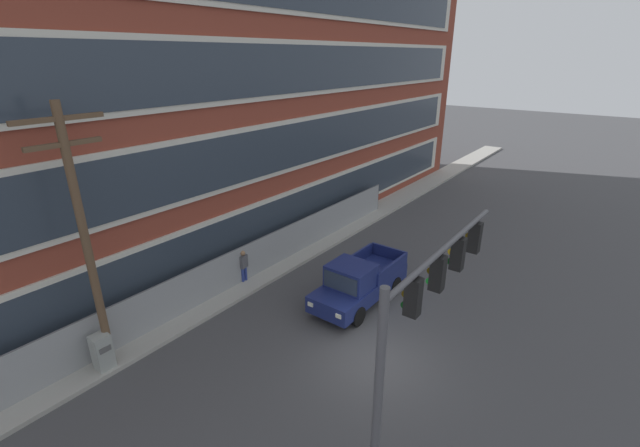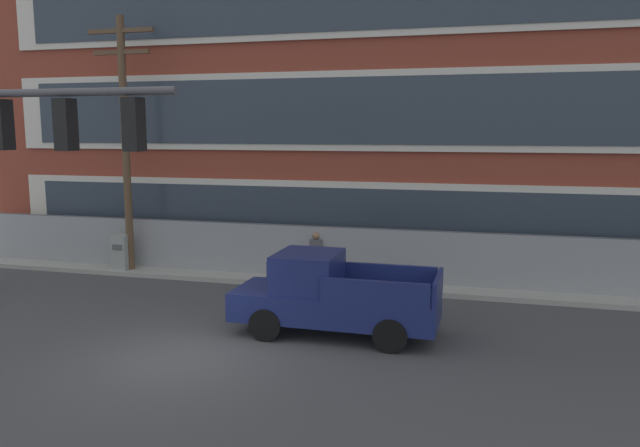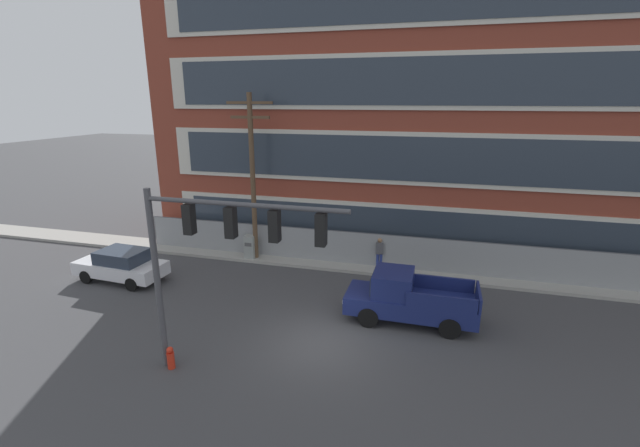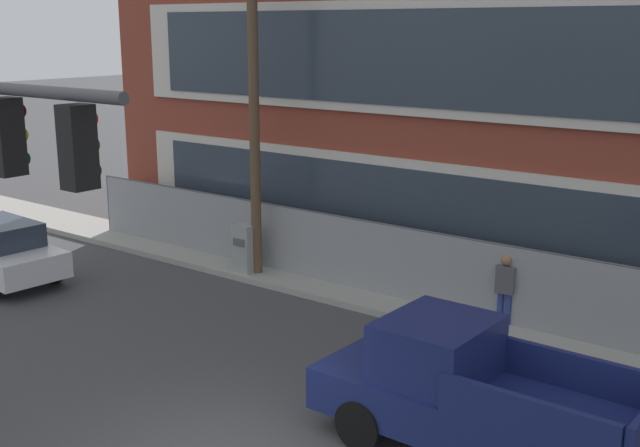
{
  "view_description": "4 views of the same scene",
  "coord_description": "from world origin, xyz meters",
  "px_view_note": "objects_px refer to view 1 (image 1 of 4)",
  "views": [
    {
      "loc": [
        -10.83,
        -5.72,
        9.96
      ],
      "look_at": [
        2.5,
        4.28,
        3.36
      ],
      "focal_mm": 24.0,
      "sensor_mm": 36.0,
      "label": 1
    },
    {
      "loc": [
        6.48,
        -12.0,
        5.05
      ],
      "look_at": [
        2.09,
        4.39,
        2.49
      ],
      "focal_mm": 35.0,
      "sensor_mm": 36.0,
      "label": 2
    },
    {
      "loc": [
        3.55,
        -13.16,
        8.51
      ],
      "look_at": [
        -0.82,
        2.92,
        3.65
      ],
      "focal_mm": 24.0,
      "sensor_mm": 36.0,
      "label": 3
    },
    {
      "loc": [
        7.83,
        -7.65,
        6.37
      ],
      "look_at": [
        -0.7,
        3.46,
        2.91
      ],
      "focal_mm": 45.0,
      "sensor_mm": 36.0,
      "label": 4
    }
  ],
  "objects_px": {
    "pedestrian_near_cabinet": "(243,265)",
    "utility_pole_near_corner": "(84,235)",
    "traffic_signal_mast": "(426,306)",
    "pickup_truck_navy": "(358,283)",
    "electrical_cabinet": "(103,353)"
  },
  "relations": [
    {
      "from": "electrical_cabinet",
      "to": "utility_pole_near_corner",
      "type": "bearing_deg",
      "value": 19.99
    },
    {
      "from": "pickup_truck_navy",
      "to": "electrical_cabinet",
      "type": "distance_m",
      "value": 9.85
    },
    {
      "from": "pickup_truck_navy",
      "to": "utility_pole_near_corner",
      "type": "xyz_separation_m",
      "value": [
        -8.46,
        4.63,
        3.92
      ]
    },
    {
      "from": "traffic_signal_mast",
      "to": "pedestrian_near_cabinet",
      "type": "bearing_deg",
      "value": 70.66
    },
    {
      "from": "pedestrian_near_cabinet",
      "to": "traffic_signal_mast",
      "type": "bearing_deg",
      "value": -109.34
    },
    {
      "from": "traffic_signal_mast",
      "to": "pickup_truck_navy",
      "type": "height_order",
      "value": "traffic_signal_mast"
    },
    {
      "from": "utility_pole_near_corner",
      "to": "traffic_signal_mast",
      "type": "bearing_deg",
      "value": -72.24
    },
    {
      "from": "utility_pole_near_corner",
      "to": "pedestrian_near_cabinet",
      "type": "distance_m",
      "value": 7.75
    },
    {
      "from": "pickup_truck_navy",
      "to": "traffic_signal_mast",
      "type": "bearing_deg",
      "value": -136.53
    },
    {
      "from": "traffic_signal_mast",
      "to": "pickup_truck_navy",
      "type": "xyz_separation_m",
      "value": [
        5.35,
        5.07,
        -3.54
      ]
    },
    {
      "from": "pedestrian_near_cabinet",
      "to": "utility_pole_near_corner",
      "type": "bearing_deg",
      "value": -176.04
    },
    {
      "from": "utility_pole_near_corner",
      "to": "pedestrian_near_cabinet",
      "type": "height_order",
      "value": "utility_pole_near_corner"
    },
    {
      "from": "pickup_truck_navy",
      "to": "utility_pole_near_corner",
      "type": "bearing_deg",
      "value": 151.3
    },
    {
      "from": "pickup_truck_navy",
      "to": "utility_pole_near_corner",
      "type": "height_order",
      "value": "utility_pole_near_corner"
    },
    {
      "from": "electrical_cabinet",
      "to": "pedestrian_near_cabinet",
      "type": "xyz_separation_m",
      "value": [
        6.96,
        0.57,
        0.27
      ]
    }
  ]
}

